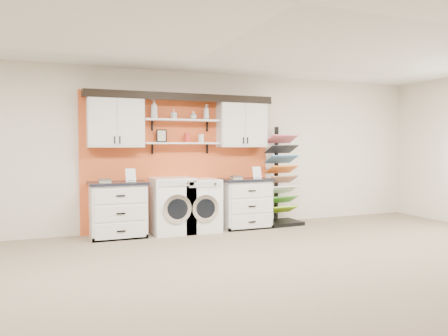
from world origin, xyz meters
name	(u,v)px	position (x,y,z in m)	size (l,w,h in m)	color
floor	(295,303)	(0.00, 0.00, 0.00)	(10.00, 10.00, 0.00)	#806D56
ceiling	(298,3)	(0.00, 0.00, 2.80)	(10.00, 10.00, 0.00)	white
wall_back	(179,150)	(0.00, 4.00, 1.40)	(10.00, 10.00, 0.00)	silver
accent_panel	(179,162)	(0.00, 3.96, 1.20)	(3.40, 0.07, 2.40)	#DA5625
upper_cabinet_left	(115,122)	(-1.13, 3.79, 1.88)	(0.90, 0.35, 0.84)	white
upper_cabinet_right	(241,124)	(1.13, 3.79, 1.88)	(0.90, 0.35, 0.84)	white
shelf_lower	(182,143)	(0.00, 3.80, 1.53)	(1.32, 0.28, 0.03)	white
shelf_upper	(182,120)	(0.00, 3.80, 1.93)	(1.32, 0.28, 0.03)	white
crown_molding	(182,97)	(0.00, 3.81, 2.33)	(3.30, 0.41, 0.13)	black
picture_frame	(162,136)	(-0.35, 3.85, 1.66)	(0.18, 0.02, 0.22)	black
canister_red	(187,138)	(0.10, 3.80, 1.62)	(0.11, 0.11, 0.16)	red
canister_cream	(201,138)	(0.35, 3.80, 1.61)	(0.10, 0.10, 0.14)	silver
base_cabinet_left	(118,210)	(-1.13, 3.64, 0.45)	(0.92, 0.66, 0.90)	white
base_cabinet_right	(245,203)	(1.13, 3.64, 0.45)	(0.91, 0.66, 0.89)	white
washer	(172,205)	(-0.23, 3.64, 0.47)	(0.68, 0.71, 0.95)	white
dryer	(199,205)	(0.26, 3.64, 0.46)	(0.65, 0.71, 0.91)	white
sample_rack	(281,194)	(1.90, 3.68, 0.57)	(0.70, 0.60, 1.85)	black
soap_bottle_a	(154,109)	(-0.49, 3.80, 2.10)	(0.12, 0.12, 0.32)	silver
soap_bottle_b	(174,114)	(-0.14, 3.80, 2.03)	(0.07, 0.08, 0.16)	silver
soap_bottle_c	(193,115)	(0.21, 3.80, 2.02)	(0.11, 0.11, 0.14)	silver
soap_bottle_d	(206,112)	(0.45, 3.80, 2.08)	(0.10, 0.10, 0.27)	silver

